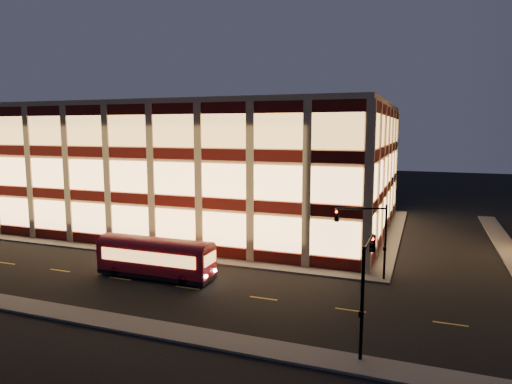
% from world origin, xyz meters
% --- Properties ---
extents(ground, '(200.00, 200.00, 0.00)m').
position_xyz_m(ground, '(0.00, 0.00, 0.00)').
color(ground, black).
rests_on(ground, ground).
extents(sidewalk_office_south, '(54.00, 2.00, 0.15)m').
position_xyz_m(sidewalk_office_south, '(-3.00, 1.00, 0.07)').
color(sidewalk_office_south, '#514F4C').
rests_on(sidewalk_office_south, ground).
extents(sidewalk_office_east, '(2.00, 30.00, 0.15)m').
position_xyz_m(sidewalk_office_east, '(23.00, 17.00, 0.07)').
color(sidewalk_office_east, '#514F4C').
rests_on(sidewalk_office_east, ground).
extents(sidewalk_tower_west, '(2.00, 30.00, 0.15)m').
position_xyz_m(sidewalk_tower_west, '(34.00, 17.00, 0.07)').
color(sidewalk_tower_west, '#514F4C').
rests_on(sidewalk_tower_west, ground).
extents(sidewalk_near, '(100.00, 2.00, 0.15)m').
position_xyz_m(sidewalk_near, '(0.00, -13.00, 0.07)').
color(sidewalk_near, '#514F4C').
rests_on(sidewalk_near, ground).
extents(office_building, '(50.45, 30.45, 14.50)m').
position_xyz_m(office_building, '(-2.91, 16.91, 7.25)').
color(office_building, tan).
rests_on(office_building, ground).
extents(traffic_signal_far, '(3.79, 1.87, 6.00)m').
position_xyz_m(traffic_signal_far, '(22.21, 0.24, 4.11)').
color(traffic_signal_far, black).
rests_on(traffic_signal_far, ground).
extents(traffic_signal_near, '(0.32, 4.45, 6.00)m').
position_xyz_m(traffic_signal_near, '(23.50, -11.03, 4.13)').
color(traffic_signal_near, black).
rests_on(traffic_signal_near, ground).
extents(trolley_bus, '(9.51, 2.51, 3.22)m').
position_xyz_m(trolley_bus, '(6.46, -4.65, 1.79)').
color(trolley_bus, maroon).
rests_on(trolley_bus, ground).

